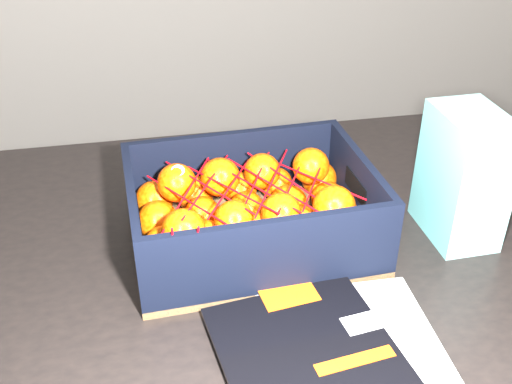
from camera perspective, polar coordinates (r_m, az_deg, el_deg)
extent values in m
cube|color=black|center=(0.96, 0.31, -5.96)|extent=(1.24, 0.86, 0.04)
cylinder|color=black|center=(1.63, 16.35, -5.87)|extent=(0.06, 0.06, 0.71)
cube|color=#B5B5B1|center=(0.76, 5.80, -16.62)|extent=(0.26, 0.31, 0.01)
cube|color=#B5B5B1|center=(0.77, 9.83, -15.44)|extent=(0.23, 0.29, 0.01)
cube|color=black|center=(0.75, 5.73, -16.04)|extent=(0.23, 0.30, 0.01)
cube|color=#FF530D|center=(0.84, 2.97, -9.29)|extent=(0.08, 0.06, 0.00)
cube|color=white|center=(0.81, 10.03, -11.82)|extent=(0.06, 0.04, 0.00)
cube|color=#FF530D|center=(0.76, 9.18, -15.17)|extent=(0.10, 0.03, 0.00)
cube|color=brown|center=(0.95, -0.43, -4.37)|extent=(0.36, 0.27, 0.01)
cube|color=black|center=(1.03, -2.11, 2.37)|extent=(0.36, 0.01, 0.13)
cube|color=black|center=(0.82, 1.64, -6.30)|extent=(0.36, 0.01, 0.13)
cube|color=black|center=(0.90, -11.18, -2.90)|extent=(0.01, 0.24, 0.13)
cube|color=black|center=(0.97, 9.55, -0.10)|extent=(0.01, 0.24, 0.13)
sphere|color=#FF5105|center=(0.84, -8.21, -7.44)|extent=(0.06, 0.06, 0.06)
sphere|color=#FF5105|center=(0.89, -8.60, -4.88)|extent=(0.06, 0.06, 0.06)
sphere|color=#FF5105|center=(0.94, -9.10, -2.64)|extent=(0.06, 0.06, 0.06)
sphere|color=#FF5105|center=(0.99, -9.41, -0.70)|extent=(0.06, 0.06, 0.06)
sphere|color=#FF5105|center=(0.85, -3.55, -6.54)|extent=(0.06, 0.06, 0.06)
sphere|color=#FF5105|center=(0.89, -4.45, -4.45)|extent=(0.06, 0.06, 0.06)
sphere|color=#FF5105|center=(0.95, -5.03, -2.06)|extent=(0.06, 0.06, 0.06)
sphere|color=#FF5105|center=(1.00, -5.69, -0.20)|extent=(0.06, 0.06, 0.06)
sphere|color=#FF5105|center=(0.86, 1.16, -5.88)|extent=(0.06, 0.06, 0.06)
sphere|color=#FF5105|center=(0.90, -0.06, -3.83)|extent=(0.06, 0.06, 0.06)
sphere|color=#FF5105|center=(0.96, -0.90, -1.61)|extent=(0.06, 0.06, 0.06)
sphere|color=#FF5105|center=(1.01, -1.50, 0.30)|extent=(0.06, 0.06, 0.06)
sphere|color=#FF5105|center=(0.88, 5.29, -5.33)|extent=(0.06, 0.06, 0.06)
sphere|color=#FF5105|center=(0.92, 4.00, -3.03)|extent=(0.06, 0.06, 0.06)
sphere|color=#FF5105|center=(0.97, 2.99, -1.12)|extent=(0.06, 0.06, 0.06)
sphere|color=#FF5105|center=(1.02, 1.88, 0.79)|extent=(0.05, 0.05, 0.05)
sphere|color=#FF5105|center=(0.90, 9.59, -4.54)|extent=(0.06, 0.06, 0.06)
sphere|color=#FF5105|center=(0.94, 8.17, -2.45)|extent=(0.06, 0.06, 0.06)
sphere|color=#FF5105|center=(0.99, 6.73, -0.63)|extent=(0.06, 0.06, 0.06)
sphere|color=#FF5105|center=(1.04, 5.86, 1.26)|extent=(0.06, 0.06, 0.06)
sphere|color=#FF5105|center=(0.84, -6.74, -3.57)|extent=(0.06, 0.06, 0.06)
sphere|color=#FF5105|center=(0.94, -7.38, 0.86)|extent=(0.06, 0.06, 0.06)
sphere|color=#FF5105|center=(0.85, -2.06, -2.59)|extent=(0.06, 0.06, 0.06)
sphere|color=#FF5105|center=(0.95, -3.34, 1.38)|extent=(0.06, 0.06, 0.06)
sphere|color=#FF5105|center=(0.87, 2.35, -1.92)|extent=(0.06, 0.06, 0.06)
sphere|color=#FF5105|center=(0.96, 0.58, 1.93)|extent=(0.06, 0.06, 0.06)
sphere|color=#FF5105|center=(0.89, 7.27, -1.33)|extent=(0.06, 0.06, 0.06)
sphere|color=#FF5105|center=(0.98, 5.12, 2.41)|extent=(0.06, 0.06, 0.06)
cylinder|color=red|center=(0.88, -6.40, -0.77)|extent=(0.10, 0.18, 0.01)
cylinder|color=red|center=(0.89, -4.57, 0.54)|extent=(0.10, 0.18, 0.01)
cylinder|color=red|center=(0.89, -2.43, 0.33)|extent=(0.10, 0.18, 0.02)
cylinder|color=red|center=(0.90, -0.48, 0.72)|extent=(0.10, 0.18, 0.01)
cylinder|color=red|center=(0.90, 1.63, 0.61)|extent=(0.10, 0.18, 0.01)
cylinder|color=red|center=(0.91, 3.53, 0.82)|extent=(0.10, 0.18, 0.02)
cylinder|color=red|center=(0.93, 5.25, 1.36)|extent=(0.10, 0.18, 0.02)
cylinder|color=red|center=(0.89, -6.51, -0.20)|extent=(0.10, 0.18, 0.01)
cylinder|color=red|center=(0.89, -4.57, 0.69)|extent=(0.10, 0.18, 0.02)
cylinder|color=red|center=(0.89, -2.42, 0.50)|extent=(0.10, 0.18, 0.03)
cylinder|color=red|center=(0.89, -0.33, 0.31)|extent=(0.10, 0.18, 0.01)
cylinder|color=red|center=(0.90, 1.53, 1.05)|extent=(0.10, 0.18, 0.01)
cylinder|color=red|center=(0.91, 3.44, 0.98)|extent=(0.10, 0.18, 0.02)
cylinder|color=red|center=(0.91, 5.51, 1.09)|extent=(0.10, 0.18, 0.02)
cylinder|color=red|center=(0.79, -7.72, -5.24)|extent=(0.00, 0.03, 0.09)
cylinder|color=red|center=(0.79, -5.56, -4.95)|extent=(0.01, 0.04, 0.08)
cube|color=silver|center=(0.97, 18.68, 1.42)|extent=(0.09, 0.14, 0.20)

